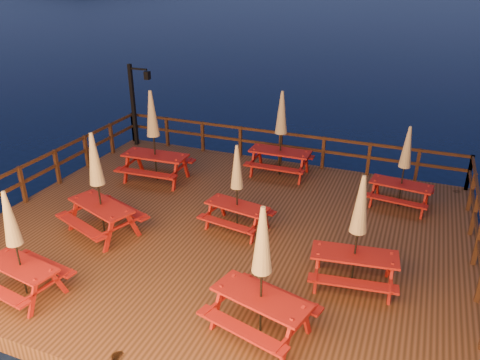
{
  "coord_description": "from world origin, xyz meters",
  "views": [
    {
      "loc": [
        4.21,
        -9.45,
        6.54
      ],
      "look_at": [
        0.21,
        0.6,
        1.57
      ],
      "focal_mm": 35.0,
      "sensor_mm": 36.0,
      "label": 1
    }
  ],
  "objects_px": {
    "lamp_post": "(136,98)",
    "picnic_table_2": "(281,133)",
    "picnic_table_1": "(98,183)",
    "picnic_table_0": "(358,231)"
  },
  "relations": [
    {
      "from": "lamp_post",
      "to": "picnic_table_2",
      "type": "relative_size",
      "value": 1.1
    },
    {
      "from": "picnic_table_1",
      "to": "picnic_table_0",
      "type": "bearing_deg",
      "value": 21.75
    },
    {
      "from": "lamp_post",
      "to": "picnic_table_2",
      "type": "xyz_separation_m",
      "value": [
        5.68,
        -0.7,
        -0.38
      ]
    },
    {
      "from": "lamp_post",
      "to": "picnic_table_1",
      "type": "xyz_separation_m",
      "value": [
        2.65,
        -5.8,
        -0.42
      ]
    },
    {
      "from": "picnic_table_1",
      "to": "picnic_table_2",
      "type": "bearing_deg",
      "value": 79.34
    },
    {
      "from": "lamp_post",
      "to": "picnic_table_1",
      "type": "bearing_deg",
      "value": -65.46
    },
    {
      "from": "lamp_post",
      "to": "picnic_table_0",
      "type": "height_order",
      "value": "lamp_post"
    },
    {
      "from": "picnic_table_0",
      "to": "picnic_table_2",
      "type": "relative_size",
      "value": 0.92
    },
    {
      "from": "picnic_table_2",
      "to": "picnic_table_0",
      "type": "bearing_deg",
      "value": -57.74
    },
    {
      "from": "lamp_post",
      "to": "picnic_table_2",
      "type": "height_order",
      "value": "lamp_post"
    }
  ]
}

